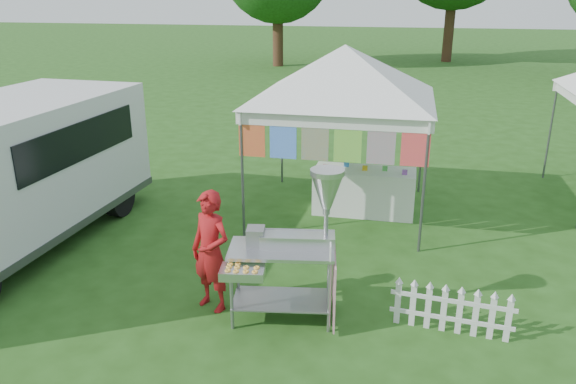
# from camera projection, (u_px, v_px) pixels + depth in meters

# --- Properties ---
(ground) EXTENTS (120.00, 120.00, 0.00)m
(ground) POSITION_uv_depth(u_px,v_px,m) (305.00, 310.00, 7.15)
(ground) COLOR #234A15
(ground) RESTS_ON ground
(canopy_main) EXTENTS (4.24, 4.24, 3.45)m
(canopy_main) POSITION_uv_depth(u_px,v_px,m) (345.00, 45.00, 9.36)
(canopy_main) COLOR #59595E
(canopy_main) RESTS_ON ground
(donut_cart) EXTENTS (1.40, 1.14, 1.93)m
(donut_cart) POSITION_uv_depth(u_px,v_px,m) (299.00, 235.00, 6.59)
(donut_cart) COLOR gray
(donut_cart) RESTS_ON ground
(vendor) EXTENTS (0.68, 0.57, 1.57)m
(vendor) POSITION_uv_depth(u_px,v_px,m) (211.00, 251.00, 6.98)
(vendor) COLOR #A21317
(vendor) RESTS_ON ground
(cargo_van) EXTENTS (2.40, 5.51, 2.25)m
(cargo_van) POSITION_uv_depth(u_px,v_px,m) (4.00, 173.00, 8.58)
(cargo_van) COLOR silver
(cargo_van) RESTS_ON ground
(picket_fence) EXTENTS (1.43, 0.17, 0.56)m
(picket_fence) POSITION_uv_depth(u_px,v_px,m) (452.00, 311.00, 6.61)
(picket_fence) COLOR silver
(picket_fence) RESTS_ON ground
(display_table) EXTENTS (1.80, 0.70, 0.82)m
(display_table) POSITION_uv_depth(u_px,v_px,m) (364.00, 191.00, 10.18)
(display_table) COLOR white
(display_table) RESTS_ON ground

